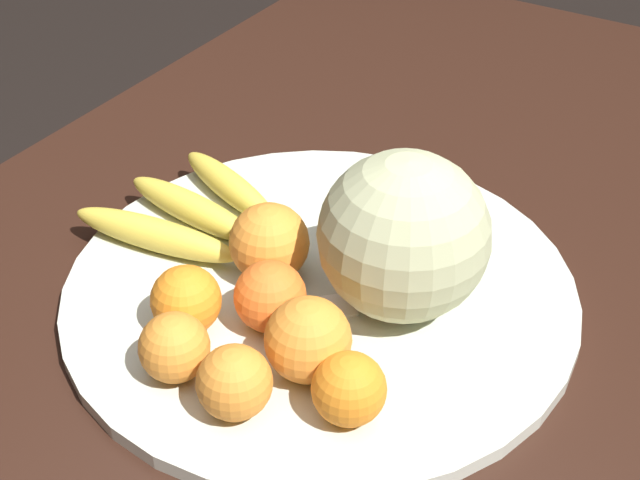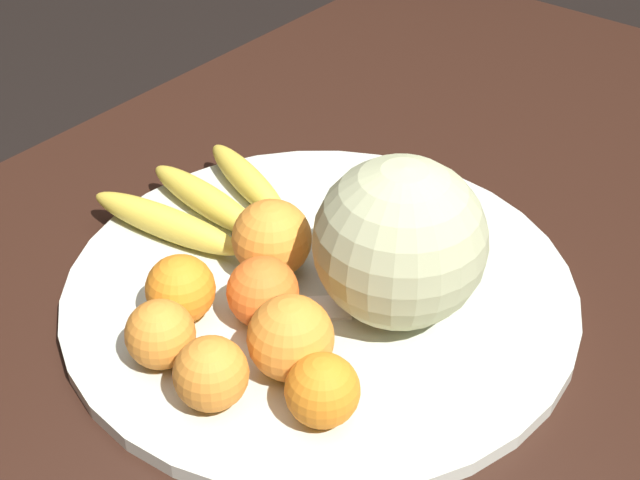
{
  "view_description": "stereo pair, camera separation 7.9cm",
  "coord_description": "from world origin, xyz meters",
  "px_view_note": "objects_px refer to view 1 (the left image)",
  "views": [
    {
      "loc": [
        -0.52,
        -0.3,
        1.28
      ],
      "look_at": [
        0.01,
        0.04,
        0.81
      ],
      "focal_mm": 50.0,
      "sensor_mm": 36.0,
      "label": 1
    },
    {
      "loc": [
        -0.48,
        -0.36,
        1.28
      ],
      "look_at": [
        0.01,
        0.04,
        0.81
      ],
      "focal_mm": 50.0,
      "sensor_mm": 36.0,
      "label": 2
    }
  ],
  "objects_px": {
    "orange_front_left": "(308,340)",
    "orange_mid_center": "(269,243)",
    "melon": "(404,236)",
    "banana_bunch": "(192,212)",
    "fruit_bowl": "(320,289)",
    "orange_top_small": "(186,300)",
    "orange_front_right": "(174,347)",
    "produce_tag": "(306,310)",
    "orange_side_extra": "(349,389)",
    "kitchen_table": "(344,387)",
    "orange_back_right": "(270,297)",
    "orange_back_left": "(234,382)"
  },
  "relations": [
    {
      "from": "fruit_bowl",
      "to": "orange_top_small",
      "type": "relative_size",
      "value": 7.74
    },
    {
      "from": "produce_tag",
      "to": "kitchen_table",
      "type": "bearing_deg",
      "value": 4.5
    },
    {
      "from": "kitchen_table",
      "to": "fruit_bowl",
      "type": "xyz_separation_m",
      "value": [
        0.01,
        0.04,
        0.1
      ]
    },
    {
      "from": "orange_side_extra",
      "to": "produce_tag",
      "type": "distance_m",
      "value": 0.13
    },
    {
      "from": "orange_front_left",
      "to": "fruit_bowl",
      "type": "bearing_deg",
      "value": 26.91
    },
    {
      "from": "orange_side_extra",
      "to": "fruit_bowl",
      "type": "bearing_deg",
      "value": 39.54
    },
    {
      "from": "orange_back_left",
      "to": "produce_tag",
      "type": "bearing_deg",
      "value": 6.91
    },
    {
      "from": "melon",
      "to": "orange_top_small",
      "type": "height_order",
      "value": "melon"
    },
    {
      "from": "fruit_bowl",
      "to": "orange_side_extra",
      "type": "xyz_separation_m",
      "value": [
        -0.12,
        -0.1,
        0.04
      ]
    },
    {
      "from": "banana_bunch",
      "to": "kitchen_table",
      "type": "bearing_deg",
      "value": 179.45
    },
    {
      "from": "kitchen_table",
      "to": "orange_front_left",
      "type": "relative_size",
      "value": 22.04
    },
    {
      "from": "orange_front_left",
      "to": "orange_front_right",
      "type": "relative_size",
      "value": 1.22
    },
    {
      "from": "orange_front_left",
      "to": "orange_side_extra",
      "type": "height_order",
      "value": "orange_front_left"
    },
    {
      "from": "melon",
      "to": "orange_back_right",
      "type": "height_order",
      "value": "melon"
    },
    {
      "from": "orange_back_left",
      "to": "orange_back_right",
      "type": "bearing_deg",
      "value": 18.65
    },
    {
      "from": "orange_front_right",
      "to": "orange_side_extra",
      "type": "relative_size",
      "value": 1.0
    },
    {
      "from": "orange_back_right",
      "to": "banana_bunch",
      "type": "bearing_deg",
      "value": 61.88
    },
    {
      "from": "orange_back_right",
      "to": "orange_back_left",
      "type": "bearing_deg",
      "value": -161.35
    },
    {
      "from": "orange_mid_center",
      "to": "orange_side_extra",
      "type": "distance_m",
      "value": 0.19
    },
    {
      "from": "orange_front_right",
      "to": "kitchen_table",
      "type": "bearing_deg",
      "value": -26.79
    },
    {
      "from": "fruit_bowl",
      "to": "kitchen_table",
      "type": "bearing_deg",
      "value": -109.79
    },
    {
      "from": "orange_back_left",
      "to": "kitchen_table",
      "type": "bearing_deg",
      "value": -3.68
    },
    {
      "from": "orange_front_right",
      "to": "produce_tag",
      "type": "height_order",
      "value": "orange_front_right"
    },
    {
      "from": "produce_tag",
      "to": "fruit_bowl",
      "type": "bearing_deg",
      "value": 61.81
    },
    {
      "from": "orange_mid_center",
      "to": "kitchen_table",
      "type": "bearing_deg",
      "value": -89.77
    },
    {
      "from": "orange_front_right",
      "to": "orange_back_left",
      "type": "distance_m",
      "value": 0.06
    },
    {
      "from": "melon",
      "to": "orange_front_right",
      "type": "relative_size",
      "value": 2.56
    },
    {
      "from": "kitchen_table",
      "to": "orange_top_small",
      "type": "relative_size",
      "value": 25.65
    },
    {
      "from": "orange_back_left",
      "to": "banana_bunch",
      "type": "bearing_deg",
      "value": 45.9
    },
    {
      "from": "orange_back_right",
      "to": "orange_top_small",
      "type": "height_order",
      "value": "orange_back_right"
    },
    {
      "from": "melon",
      "to": "banana_bunch",
      "type": "relative_size",
      "value": 0.78
    },
    {
      "from": "melon",
      "to": "orange_front_right",
      "type": "xyz_separation_m",
      "value": [
        -0.17,
        0.11,
        -0.05
      ]
    },
    {
      "from": "orange_front_left",
      "to": "orange_mid_center",
      "type": "bearing_deg",
      "value": 47.99
    },
    {
      "from": "fruit_bowl",
      "to": "orange_front_right",
      "type": "distance_m",
      "value": 0.17
    },
    {
      "from": "banana_bunch",
      "to": "orange_side_extra",
      "type": "relative_size",
      "value": 3.29
    },
    {
      "from": "melon",
      "to": "produce_tag",
      "type": "height_order",
      "value": "melon"
    },
    {
      "from": "melon",
      "to": "produce_tag",
      "type": "xyz_separation_m",
      "value": [
        -0.05,
        0.06,
        -0.07
      ]
    },
    {
      "from": "fruit_bowl",
      "to": "orange_front_right",
      "type": "xyz_separation_m",
      "value": [
        -0.16,
        0.04,
        0.04
      ]
    },
    {
      "from": "kitchen_table",
      "to": "orange_front_right",
      "type": "xyz_separation_m",
      "value": [
        -0.15,
        0.07,
        0.13
      ]
    },
    {
      "from": "kitchen_table",
      "to": "orange_back_left",
      "type": "xyz_separation_m",
      "value": [
        -0.15,
        0.01,
        0.14
      ]
    },
    {
      "from": "fruit_bowl",
      "to": "produce_tag",
      "type": "distance_m",
      "value": 0.04
    },
    {
      "from": "kitchen_table",
      "to": "banana_bunch",
      "type": "distance_m",
      "value": 0.23
    },
    {
      "from": "kitchen_table",
      "to": "orange_mid_center",
      "type": "relative_size",
      "value": 21.15
    },
    {
      "from": "banana_bunch",
      "to": "orange_front_left",
      "type": "bearing_deg",
      "value": 158.05
    },
    {
      "from": "orange_mid_center",
      "to": "orange_top_small",
      "type": "bearing_deg",
      "value": 168.72
    },
    {
      "from": "produce_tag",
      "to": "melon",
      "type": "bearing_deg",
      "value": -2.56
    },
    {
      "from": "banana_bunch",
      "to": "orange_mid_center",
      "type": "xyz_separation_m",
      "value": [
        -0.02,
        -0.11,
        0.02
      ]
    },
    {
      "from": "orange_back_left",
      "to": "orange_top_small",
      "type": "relative_size",
      "value": 0.98
    },
    {
      "from": "banana_bunch",
      "to": "orange_front_left",
      "type": "relative_size",
      "value": 2.7
    },
    {
      "from": "orange_mid_center",
      "to": "orange_side_extra",
      "type": "bearing_deg",
      "value": -126.79
    }
  ]
}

